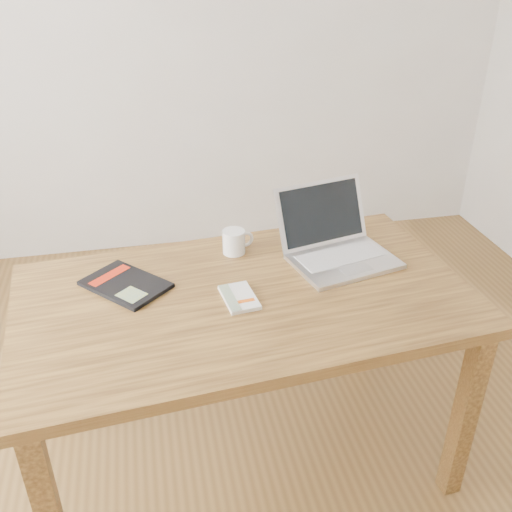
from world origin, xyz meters
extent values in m
plane|color=brown|center=(0.00, 0.00, 0.00)|extent=(4.00, 4.00, 0.00)
cube|color=silver|center=(0.00, 2.00, 1.35)|extent=(4.00, 0.04, 2.70)
cube|color=brown|center=(0.07, 0.17, 0.73)|extent=(1.52, 0.96, 0.04)
cube|color=brown|center=(0.77, -0.12, 0.35)|extent=(0.07, 0.07, 0.71)
cube|color=brown|center=(-0.62, 0.46, 0.35)|extent=(0.07, 0.07, 0.71)
cube|color=brown|center=(0.70, 0.58, 0.35)|extent=(0.07, 0.07, 0.71)
cube|color=silver|center=(0.05, 0.14, 0.76)|extent=(0.12, 0.17, 0.01)
cube|color=white|center=(0.05, 0.14, 0.76)|extent=(0.12, 0.17, 0.01)
cube|color=gray|center=(0.02, 0.13, 0.76)|extent=(0.05, 0.16, 0.00)
cube|color=#DB570F|center=(0.07, 0.10, 0.76)|extent=(0.05, 0.02, 0.00)
cube|color=black|center=(-0.30, 0.29, 0.76)|extent=(0.32, 0.32, 0.01)
cube|color=#B0210C|center=(-0.35, 0.35, 0.76)|extent=(0.14, 0.13, 0.00)
cube|color=#849A65|center=(-0.28, 0.21, 0.76)|extent=(0.11, 0.11, 0.00)
cube|color=silver|center=(0.45, 0.28, 0.76)|extent=(0.40, 0.32, 0.02)
cube|color=#BCBCBF|center=(0.45, 0.31, 0.77)|extent=(0.33, 0.20, 0.00)
cube|color=#BCBCC1|center=(0.47, 0.21, 0.77)|extent=(0.12, 0.08, 0.00)
cube|color=silver|center=(0.41, 0.45, 0.87)|extent=(0.37, 0.18, 0.22)
cube|color=black|center=(0.41, 0.44, 0.88)|extent=(0.33, 0.15, 0.19)
cylinder|color=white|center=(0.09, 0.44, 0.79)|extent=(0.08, 0.08, 0.09)
cylinder|color=black|center=(0.09, 0.44, 0.83)|extent=(0.07, 0.07, 0.01)
torus|color=white|center=(0.13, 0.45, 0.79)|extent=(0.06, 0.02, 0.06)
camera|label=1|loc=(-0.21, -1.35, 1.76)|focal=40.00mm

